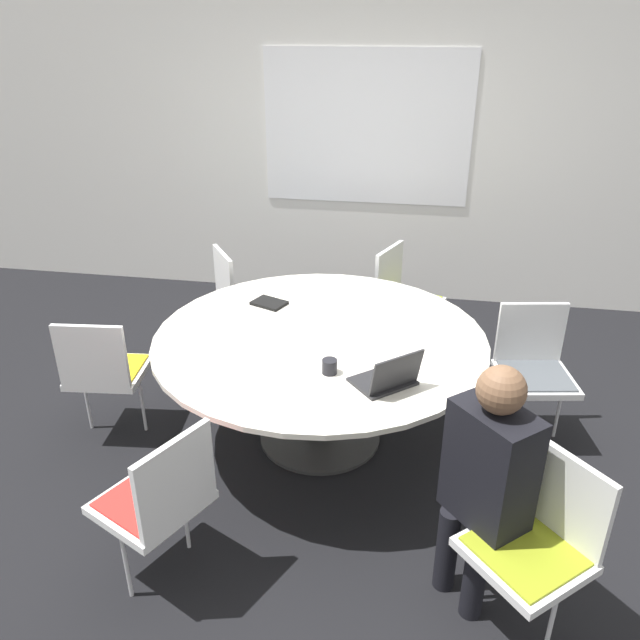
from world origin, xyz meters
The scene contains 14 objects.
ground_plane centered at (0.00, 0.00, 0.00)m, with size 16.00×16.00×0.00m, color black.
wall_back centered at (0.00, 2.39, 1.35)m, with size 8.00×0.07×2.70m.
conference_table centered at (0.00, 0.00, 0.62)m, with size 1.96×1.96×0.73m.
chair_0 centered at (1.11, -1.17, 0.50)m, with size 0.61×0.61×0.85m.
chair_1 centered at (1.28, 0.30, 0.50)m, with size 0.51×0.49×0.85m.
chair_2 centered at (0.43, 1.24, 0.50)m, with size 0.55×0.57×0.85m.
chair_3 centered at (-0.80, 1.04, 0.50)m, with size 0.60×0.60×0.85m.
chair_4 centered at (-1.30, -0.21, 0.50)m, with size 0.48×0.46×0.85m.
chair_5 centered at (-0.51, -1.21, 0.50)m, with size 0.57×0.58×0.85m.
person_0 centered at (0.89, -1.04, 0.70)m, with size 0.40×0.42×1.20m.
laptop centered at (0.44, -0.50, 0.78)m, with size 0.39×0.38×0.21m.
spiral_notebook centered at (-0.40, 0.37, 0.74)m, with size 0.25×0.22×0.02m.
coffee_cup centered at (0.12, -0.42, 0.77)m, with size 0.08×0.08×0.08m.
handbag centered at (-0.11, 1.40, 0.14)m, with size 0.36×0.16×0.28m.
Camera 1 is at (0.56, -3.21, 2.42)m, focal length 35.00 mm.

